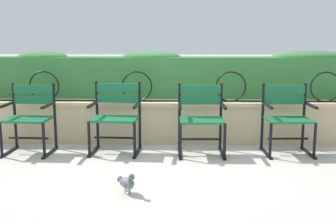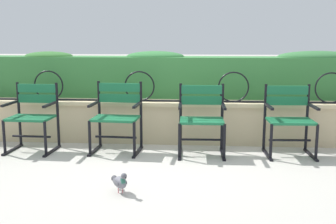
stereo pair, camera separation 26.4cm
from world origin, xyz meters
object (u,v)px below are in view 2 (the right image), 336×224
Objects in this scene: park_chair_leftmost at (33,115)px; park_chair_centre_right at (202,117)px; park_chair_centre_left at (117,115)px; pigeon_near_chairs at (120,182)px; park_chair_rightmost at (289,118)px.

park_chair_centre_right reaches higher than park_chair_leftmost.
park_chair_centre_left reaches higher than pigeon_near_chairs.
park_chair_centre_left is 1.56m from pigeon_near_chairs.
pigeon_near_chairs is at bearing -45.49° from park_chair_leftmost.
park_chair_centre_left is (1.09, 0.05, 0.01)m from park_chair_leftmost.
park_chair_rightmost is at bearing 38.63° from pigeon_near_chairs.
park_chair_centre_left is 2.18m from park_chair_rightmost.
park_chair_rightmost is (1.09, 0.05, -0.00)m from park_chair_centre_right.
pigeon_near_chairs is (0.32, -1.48, -0.36)m from park_chair_centre_left.
pigeon_near_chairs is at bearing -77.90° from park_chair_centre_left.
park_chair_leftmost is at bearing 179.89° from park_chair_centre_right.
park_chair_centre_right is 3.37× the size of pigeon_near_chairs.
pigeon_near_chairs is at bearing -141.37° from park_chair_rightmost.
park_chair_rightmost is (2.18, 0.00, -0.01)m from park_chair_centre_left.
park_chair_leftmost is 3.35× the size of pigeon_near_chairs.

